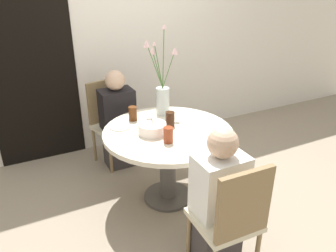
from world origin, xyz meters
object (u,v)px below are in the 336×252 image
at_px(chair_far_back, 110,118).
at_px(person_guest, 218,203).
at_px(chair_near_front, 232,217).
at_px(drink_glass_0, 168,135).
at_px(flower_vase, 162,92).
at_px(person_woman, 118,123).
at_px(drink_glass_2, 133,114).
at_px(side_plate, 120,127).
at_px(drink_glass_1, 170,119).
at_px(birthday_cake, 152,128).

bearing_deg(chair_far_back, person_guest, -97.18).
xyz_separation_m(chair_near_front, drink_glass_0, (-0.07, 0.77, 0.26)).
distance_m(chair_near_front, drink_glass_0, 0.81).
height_order(flower_vase, drink_glass_0, flower_vase).
bearing_deg(person_guest, chair_near_front, -91.67).
relative_size(drink_glass_0, person_guest, 0.12).
bearing_deg(person_woman, drink_glass_2, -88.89).
distance_m(side_plate, drink_glass_2, 0.19).
distance_m(side_plate, person_guest, 1.12).
bearing_deg(drink_glass_2, drink_glass_1, -47.45).
height_order(birthday_cake, side_plate, birthday_cake).
bearing_deg(flower_vase, birthday_cake, -126.74).
bearing_deg(side_plate, chair_near_front, -75.24).
xyz_separation_m(birthday_cake, side_plate, (-0.20, 0.24, -0.04)).
xyz_separation_m(side_plate, person_guest, (0.32, -1.05, -0.21)).
height_order(chair_far_back, side_plate, chair_far_back).
height_order(flower_vase, drink_glass_2, flower_vase).
bearing_deg(person_woman, birthday_cake, -86.15).
bearing_deg(person_woman, drink_glass_0, -84.20).
relative_size(flower_vase, person_guest, 0.77).
relative_size(chair_far_back, person_woman, 0.85).
bearing_deg(person_guest, drink_glass_1, 84.77).
bearing_deg(drink_glass_0, birthday_cake, 103.06).
relative_size(flower_vase, drink_glass_0, 6.38).
height_order(chair_near_front, drink_glass_1, chair_near_front).
distance_m(flower_vase, drink_glass_0, 0.61).
relative_size(birthday_cake, side_plate, 1.27).
distance_m(chair_far_back, person_woman, 0.16).
bearing_deg(chair_near_front, person_woman, -82.82).
distance_m(chair_far_back, drink_glass_0, 1.17).
distance_m(chair_near_front, drink_glass_1, 1.07).
relative_size(drink_glass_2, person_guest, 0.12).
xyz_separation_m(chair_far_back, drink_glass_2, (0.05, -0.60, 0.26)).
bearing_deg(drink_glass_0, drink_glass_1, 60.38).
relative_size(chair_far_back, chair_near_front, 1.00).
bearing_deg(drink_glass_2, person_guest, -81.82).
height_order(side_plate, drink_glass_0, drink_glass_0).
xyz_separation_m(chair_near_front, person_guest, (0.00, 0.16, -0.01)).
distance_m(drink_glass_0, drink_glass_2, 0.54).
bearing_deg(birthday_cake, chair_near_front, -83.18).
relative_size(birthday_cake, drink_glass_2, 1.83).
bearing_deg(drink_glass_2, person_woman, 91.11).
bearing_deg(chair_near_front, person_guest, -90.00).
distance_m(birthday_cake, person_guest, 0.86).
bearing_deg(flower_vase, chair_near_front, -96.27).
bearing_deg(side_plate, person_woman, 74.44).
bearing_deg(person_woman, chair_near_front, -84.49).
bearing_deg(drink_glass_0, person_guest, -83.10).
xyz_separation_m(drink_glass_2, person_guest, (0.16, -1.14, -0.27)).
xyz_separation_m(chair_far_back, side_plate, (-0.11, -0.69, 0.20)).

